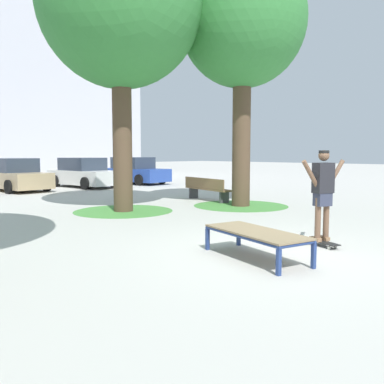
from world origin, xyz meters
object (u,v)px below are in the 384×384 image
(skate_box, at_px, (256,234))
(skateboard, at_px, (321,242))
(tree_mid_back, at_px, (120,2))
(light_post, at_px, (124,91))
(skater, at_px, (323,189))
(car_blue, at_px, (134,171))
(car_tan, at_px, (15,176))
(car_white, at_px, (84,174))
(park_bench, at_px, (207,188))
(tree_near_right, at_px, (243,23))

(skate_box, distance_m, skateboard, 1.68)
(tree_mid_back, xyz_separation_m, light_post, (1.22, 1.59, -2.22))
(skater, bearing_deg, car_blue, 65.23)
(skater, distance_m, car_tan, 15.62)
(car_white, height_order, park_bench, car_white)
(car_tan, xyz_separation_m, car_blue, (6.63, -0.27, 0.00))
(car_blue, xyz_separation_m, park_bench, (-3.22, -8.73, -0.24))
(car_tan, height_order, car_blue, same)
(car_tan, bearing_deg, skater, -91.64)
(park_bench, bearing_deg, car_tan, 110.74)
(skater, bearing_deg, car_white, 76.06)
(skater, relative_size, car_blue, 0.39)
(car_white, bearing_deg, skate_box, -109.92)
(car_blue, distance_m, light_post, 9.82)
(car_white, bearing_deg, tree_mid_back, -112.98)
(skate_box, relative_size, car_white, 0.47)
(skateboard, distance_m, light_post, 8.97)
(skateboard, xyz_separation_m, park_bench, (3.86, 6.60, 0.37))
(tree_near_right, distance_m, tree_mid_back, 3.87)
(skater, distance_m, light_post, 8.60)
(tree_near_right, bearing_deg, skater, -126.66)
(car_white, bearing_deg, car_blue, 3.14)
(tree_near_right, bearing_deg, skateboard, -126.66)
(car_white, xyz_separation_m, car_blue, (3.31, 0.18, 0.00))
(car_tan, bearing_deg, skateboard, -91.65)
(skateboard, distance_m, skater, 0.99)
(tree_near_right, xyz_separation_m, car_white, (0.20, 10.37, -5.15))
(skateboard, distance_m, tree_near_right, 8.29)
(skater, bearing_deg, skate_box, 169.31)
(tree_near_right, bearing_deg, car_white, 88.88)
(tree_near_right, relative_size, park_bench, 3.29)
(skateboard, distance_m, car_tan, 15.62)
(car_tan, height_order, park_bench, car_tan)
(skateboard, bearing_deg, tree_near_right, 53.34)
(skateboard, distance_m, tree_mid_back, 8.80)
(car_blue, bearing_deg, car_tan, 177.67)
(light_post, bearing_deg, car_blue, 51.57)
(skater, relative_size, car_tan, 0.40)
(tree_mid_back, distance_m, car_blue, 12.51)
(skate_box, height_order, car_tan, car_tan)
(tree_near_right, bearing_deg, car_tan, 106.03)
(skate_box, height_order, light_post, light_post)
(skateboard, relative_size, tree_near_right, 0.10)
(skateboard, bearing_deg, park_bench, 59.71)
(skate_box, distance_m, tree_mid_back, 8.51)
(tree_mid_back, xyz_separation_m, car_white, (3.69, 8.69, -5.35))
(tree_near_right, distance_m, car_blue, 12.26)
(tree_near_right, xyz_separation_m, park_bench, (0.30, 1.82, -5.39))
(skateboard, xyz_separation_m, skater, (0.00, 0.00, 0.99))
(car_tan, bearing_deg, light_post, -83.62)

